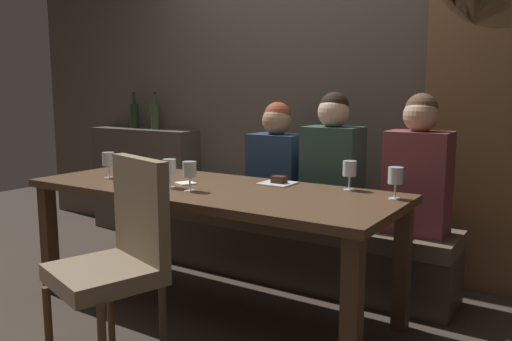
{
  "coord_description": "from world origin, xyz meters",
  "views": [
    {
      "loc": [
        1.81,
        -2.31,
        1.28
      ],
      "look_at": [
        0.25,
        0.11,
        0.84
      ],
      "focal_mm": 36.15,
      "sensor_mm": 36.0,
      "label": 1
    }
  ],
  "objects_px": {
    "wine_glass_center_front": "(190,170)",
    "dessert_plate": "(278,182)",
    "wine_glass_end_left": "(108,160)",
    "chair_near_side": "(120,250)",
    "diner_far_end": "(418,168)",
    "wine_glass_far_right": "(350,170)",
    "diner_redhead": "(277,161)",
    "wine_glass_near_left": "(396,177)",
    "wine_bottle_dark_red": "(134,115)",
    "wine_bottle_pale_label": "(155,116)",
    "diner_bearded": "(333,161)",
    "dining_table": "(210,201)",
    "wine_glass_near_right": "(169,167)",
    "banquette_bench": "(272,243)"
  },
  "relations": [
    {
      "from": "wine_bottle_dark_red",
      "to": "wine_bottle_pale_label",
      "type": "relative_size",
      "value": 1.0
    },
    {
      "from": "banquette_bench",
      "to": "wine_glass_far_right",
      "type": "height_order",
      "value": "wine_glass_far_right"
    },
    {
      "from": "banquette_bench",
      "to": "wine_glass_end_left",
      "type": "height_order",
      "value": "wine_glass_end_left"
    },
    {
      "from": "chair_near_side",
      "to": "wine_glass_near_left",
      "type": "relative_size",
      "value": 5.98
    },
    {
      "from": "wine_bottle_pale_label",
      "to": "wine_bottle_dark_red",
      "type": "bearing_deg",
      "value": 177.97
    },
    {
      "from": "chair_near_side",
      "to": "wine_glass_center_front",
      "type": "distance_m",
      "value": 0.64
    },
    {
      "from": "wine_glass_near_left",
      "to": "dessert_plate",
      "type": "xyz_separation_m",
      "value": [
        -0.71,
        0.04,
        -0.1
      ]
    },
    {
      "from": "diner_bearded",
      "to": "wine_glass_near_right",
      "type": "height_order",
      "value": "diner_bearded"
    },
    {
      "from": "wine_glass_center_front",
      "to": "wine_bottle_pale_label",
      "type": "bearing_deg",
      "value": 139.3
    },
    {
      "from": "diner_far_end",
      "to": "wine_glass_near_right",
      "type": "relative_size",
      "value": 5.03
    },
    {
      "from": "wine_glass_near_left",
      "to": "wine_glass_end_left",
      "type": "bearing_deg",
      "value": -168.63
    },
    {
      "from": "diner_far_end",
      "to": "diner_redhead",
      "type": "bearing_deg",
      "value": 178.46
    },
    {
      "from": "chair_near_side",
      "to": "wine_bottle_dark_red",
      "type": "xyz_separation_m",
      "value": [
        -1.73,
        1.79,
        0.51
      ]
    },
    {
      "from": "wine_glass_center_front",
      "to": "dessert_plate",
      "type": "bearing_deg",
      "value": 55.09
    },
    {
      "from": "diner_redhead",
      "to": "wine_glass_end_left",
      "type": "bearing_deg",
      "value": -131.41
    },
    {
      "from": "wine_glass_near_left",
      "to": "dining_table",
      "type": "bearing_deg",
      "value": -166.78
    },
    {
      "from": "banquette_bench",
      "to": "wine_glass_center_front",
      "type": "bearing_deg",
      "value": -90.52
    },
    {
      "from": "wine_glass_near_right",
      "to": "wine_glass_end_left",
      "type": "bearing_deg",
      "value": 176.07
    },
    {
      "from": "wine_glass_near_left",
      "to": "wine_glass_far_right",
      "type": "relative_size",
      "value": 1.0
    },
    {
      "from": "banquette_bench",
      "to": "chair_near_side",
      "type": "bearing_deg",
      "value": -88.43
    },
    {
      "from": "chair_near_side",
      "to": "diner_redhead",
      "type": "relative_size",
      "value": 1.29
    },
    {
      "from": "chair_near_side",
      "to": "diner_bearded",
      "type": "distance_m",
      "value": 1.5
    },
    {
      "from": "dining_table",
      "to": "banquette_bench",
      "type": "relative_size",
      "value": 0.88
    },
    {
      "from": "banquette_bench",
      "to": "wine_bottle_pale_label",
      "type": "relative_size",
      "value": 7.67
    },
    {
      "from": "wine_glass_end_left",
      "to": "wine_glass_far_right",
      "type": "bearing_deg",
      "value": 17.29
    },
    {
      "from": "chair_near_side",
      "to": "diner_far_end",
      "type": "height_order",
      "value": "diner_far_end"
    },
    {
      "from": "diner_far_end",
      "to": "wine_bottle_dark_red",
      "type": "xyz_separation_m",
      "value": [
        -2.69,
        0.37,
        0.23
      ]
    },
    {
      "from": "dessert_plate",
      "to": "wine_bottle_pale_label",
      "type": "bearing_deg",
      "value": 155.61
    },
    {
      "from": "dining_table",
      "to": "wine_glass_far_right",
      "type": "height_order",
      "value": "wine_glass_far_right"
    },
    {
      "from": "diner_far_end",
      "to": "wine_glass_end_left",
      "type": "distance_m",
      "value": 1.9
    },
    {
      "from": "banquette_bench",
      "to": "wine_bottle_dark_red",
      "type": "height_order",
      "value": "wine_bottle_dark_red"
    },
    {
      "from": "chair_near_side",
      "to": "wine_glass_center_front",
      "type": "bearing_deg",
      "value": 94.78
    },
    {
      "from": "dessert_plate",
      "to": "wine_glass_near_right",
      "type": "bearing_deg",
      "value": -138.01
    },
    {
      "from": "diner_far_end",
      "to": "wine_glass_end_left",
      "type": "bearing_deg",
      "value": -154.7
    },
    {
      "from": "diner_far_end",
      "to": "wine_glass_center_front",
      "type": "relative_size",
      "value": 5.03
    },
    {
      "from": "wine_bottle_pale_label",
      "to": "wine_glass_near_left",
      "type": "relative_size",
      "value": 1.99
    },
    {
      "from": "chair_near_side",
      "to": "wine_glass_far_right",
      "type": "distance_m",
      "value": 1.29
    },
    {
      "from": "diner_far_end",
      "to": "wine_glass_center_front",
      "type": "xyz_separation_m",
      "value": [
        -1.0,
        -0.86,
        0.02
      ]
    },
    {
      "from": "banquette_bench",
      "to": "wine_glass_far_right",
      "type": "bearing_deg",
      "value": -26.78
    },
    {
      "from": "dining_table",
      "to": "wine_glass_end_left",
      "type": "xyz_separation_m",
      "value": [
        -0.72,
        -0.11,
        0.2
      ]
    },
    {
      "from": "wine_bottle_pale_label",
      "to": "wine_glass_end_left",
      "type": "distance_m",
      "value": 1.38
    },
    {
      "from": "banquette_bench",
      "to": "wine_glass_center_front",
      "type": "distance_m",
      "value": 1.07
    },
    {
      "from": "wine_glass_end_left",
      "to": "dessert_plate",
      "type": "xyz_separation_m",
      "value": [
        1.02,
        0.38,
        -0.1
      ]
    },
    {
      "from": "wine_glass_near_right",
      "to": "wine_glass_far_right",
      "type": "height_order",
      "value": "same"
    },
    {
      "from": "banquette_bench",
      "to": "wine_glass_near_left",
      "type": "bearing_deg",
      "value": -24.62
    },
    {
      "from": "wine_glass_center_front",
      "to": "dessert_plate",
      "type": "xyz_separation_m",
      "value": [
        0.31,
        0.44,
        -0.1
      ]
    },
    {
      "from": "wine_glass_near_right",
      "to": "diner_bearded",
      "type": "bearing_deg",
      "value": 53.23
    },
    {
      "from": "banquette_bench",
      "to": "wine_glass_near_right",
      "type": "relative_size",
      "value": 15.24
    },
    {
      "from": "wine_glass_near_right",
      "to": "dessert_plate",
      "type": "distance_m",
      "value": 0.64
    },
    {
      "from": "diner_far_end",
      "to": "wine_glass_end_left",
      "type": "relative_size",
      "value": 5.03
    }
  ]
}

